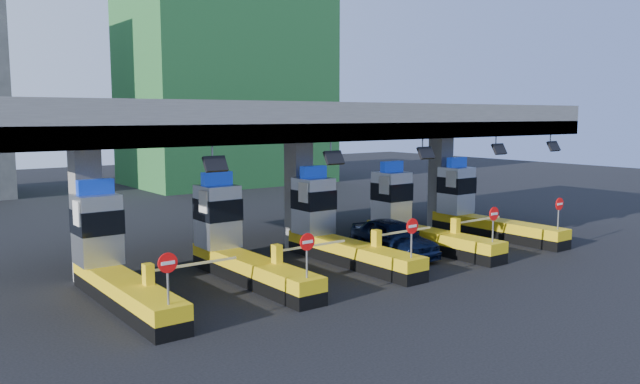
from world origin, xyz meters
TOP-DOWN VIEW (x-y plane):
  - ground at (0.00, 0.00)m, footprint 120.00×120.00m
  - toll_canopy at (0.00, 2.87)m, footprint 28.00×12.09m
  - toll_lane_far_left at (-10.00, 0.28)m, footprint 4.43×8.00m
  - toll_lane_left at (-5.00, 0.28)m, footprint 4.43×8.00m
  - toll_lane_center at (0.00, 0.28)m, footprint 4.43×8.00m
  - toll_lane_right at (5.00, 0.28)m, footprint 4.43×8.00m
  - toll_lane_far_right at (10.00, 0.28)m, footprint 4.43×8.00m
  - bg_building_scaffold at (12.00, 32.00)m, footprint 18.00×12.00m
  - van at (2.69, -0.80)m, footprint 2.69×5.31m

SIDE VIEW (x-z plane):
  - ground at x=0.00m, z-range 0.00..0.00m
  - van at x=2.69m, z-range 0.00..1.73m
  - toll_lane_far_left at x=-10.00m, z-range -0.68..3.47m
  - toll_lane_left at x=-5.00m, z-range -0.68..3.47m
  - toll_lane_center at x=0.00m, z-range -0.68..3.47m
  - toll_lane_right at x=5.00m, z-range -0.68..3.47m
  - toll_lane_far_right at x=10.00m, z-range -0.68..3.47m
  - toll_canopy at x=0.00m, z-range 2.63..9.63m
  - bg_building_scaffold at x=12.00m, z-range 0.00..28.00m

